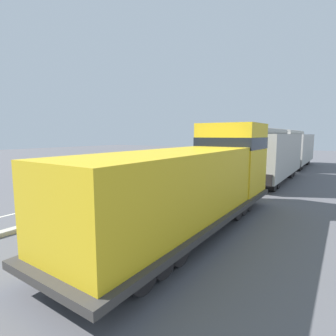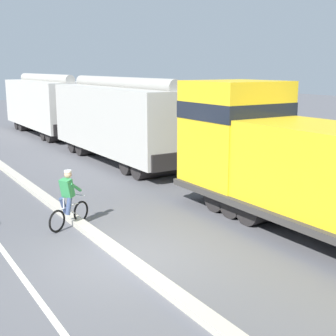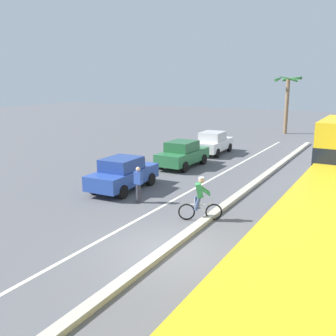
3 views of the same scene
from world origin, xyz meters
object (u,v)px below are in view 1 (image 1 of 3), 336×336
at_px(pedestrian_by_cars, 122,173).
at_px(locomotive, 199,182).
at_px(hopper_car_lead, 271,155).
at_px(cyclist, 151,178).
at_px(hopper_car_middle, 295,149).
at_px(parked_car_white, 185,159).
at_px(palm_tree_near, 242,132).
at_px(parked_car_blue, 117,169).
at_px(parked_car_green, 161,163).

bearing_deg(pedestrian_by_cars, locomotive, -28.76).
xyz_separation_m(hopper_car_lead, cyclist, (-5.68, -7.92, -1.26)).
bearing_deg(hopper_car_middle, cyclist, -106.22).
distance_m(hopper_car_middle, parked_car_white, 12.53).
height_order(parked_car_white, palm_tree_near, palm_tree_near).
bearing_deg(hopper_car_lead, cyclist, -125.64).
xyz_separation_m(parked_car_white, cyclist, (5.01, -13.11, 0.00)).
distance_m(parked_car_blue, parked_car_white, 11.05).
distance_m(parked_car_green, parked_car_white, 4.99).
xyz_separation_m(locomotive, hopper_car_middle, (0.00, 23.76, 0.28)).
distance_m(locomotive, parked_car_blue, 12.52).
relative_size(cyclist, pedestrian_by_cars, 1.06).
relative_size(hopper_car_lead, parked_car_white, 2.49).
height_order(parked_car_blue, pedestrian_by_cars, same).
relative_size(hopper_car_lead, pedestrian_by_cars, 6.54).
bearing_deg(cyclist, locomotive, -36.69).
bearing_deg(parked_car_blue, locomotive, -30.28).
relative_size(locomotive, cyclist, 6.77).
bearing_deg(parked_car_white, hopper_car_middle, 30.94).
height_order(locomotive, pedestrian_by_cars, locomotive).
xyz_separation_m(cyclist, pedestrian_by_cars, (-3.28, 0.69, 0.03)).
bearing_deg(parked_car_green, hopper_car_lead, -1.07).
height_order(locomotive, palm_tree_near, palm_tree_near).
height_order(hopper_car_middle, cyclist, hopper_car_middle).
xyz_separation_m(hopper_car_middle, cyclist, (-5.68, -19.52, -1.26)).
height_order(parked_car_blue, palm_tree_near, palm_tree_near).
bearing_deg(cyclist, parked_car_blue, 157.97).
distance_m(parked_car_blue, parked_car_green, 6.06).
relative_size(parked_car_white, cyclist, 2.48).
bearing_deg(locomotive, parked_car_green, 130.67).
bearing_deg(pedestrian_by_cars, hopper_car_middle, 64.55).
bearing_deg(parked_car_green, parked_car_white, 90.92).
xyz_separation_m(cyclist, palm_tree_near, (-2.93, 26.77, 3.27)).
height_order(parked_car_blue, cyclist, cyclist).
distance_m(locomotive, hopper_car_middle, 23.76).
xyz_separation_m(hopper_car_middle, pedestrian_by_cars, (-8.96, -18.84, -1.23)).
distance_m(cyclist, palm_tree_near, 27.13).
relative_size(locomotive, pedestrian_by_cars, 7.17).
relative_size(locomotive, hopper_car_lead, 1.10).
height_order(hopper_car_middle, pedestrian_by_cars, hopper_car_middle).
height_order(cyclist, pedestrian_by_cars, cyclist).
bearing_deg(parked_car_white, cyclist, -69.08).
relative_size(palm_tree_near, pedestrian_by_cars, 3.56).
height_order(palm_tree_near, pedestrian_by_cars, palm_tree_near).
distance_m(hopper_car_lead, parked_car_green, 10.69).
relative_size(parked_car_green, palm_tree_near, 0.73).
relative_size(hopper_car_middle, parked_car_white, 2.49).
bearing_deg(parked_car_blue, hopper_car_lead, 28.52).
bearing_deg(parked_car_blue, hopper_car_middle, 58.30).
bearing_deg(locomotive, hopper_car_lead, 90.00).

